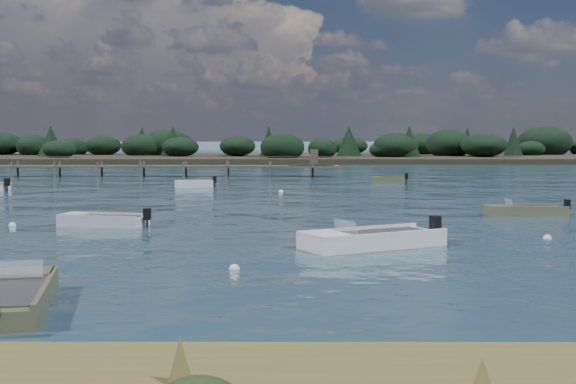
{
  "coord_description": "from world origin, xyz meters",
  "views": [
    {
      "loc": [
        1.61,
        -24.02,
        3.86
      ],
      "look_at": [
        1.5,
        14.0,
        1.0
      ],
      "focal_mm": 45.0,
      "sensor_mm": 36.0,
      "label": 1
    }
  ],
  "objects_px": {
    "dinghy_mid_white_b": "(525,212)",
    "tender_far_white": "(194,185)",
    "dinghy_mid_grey": "(103,223)",
    "dinghy_near_olive": "(11,302)",
    "dinghy_mid_white_a": "(372,242)",
    "jetty": "(57,167)",
    "tender_far_grey_b": "(388,181)"
  },
  "relations": [
    {
      "from": "dinghy_mid_white_b",
      "to": "dinghy_mid_grey",
      "type": "distance_m",
      "value": 20.48
    },
    {
      "from": "dinghy_mid_white_a",
      "to": "dinghy_mid_grey",
      "type": "height_order",
      "value": "dinghy_mid_white_a"
    },
    {
      "from": "dinghy_mid_white_b",
      "to": "tender_far_white",
      "type": "xyz_separation_m",
      "value": [
        -19.28,
        20.23,
        0.02
      ]
    },
    {
      "from": "dinghy_mid_grey",
      "to": "tender_far_white",
      "type": "relative_size",
      "value": 1.28
    },
    {
      "from": "dinghy_mid_white_b",
      "to": "jetty",
      "type": "bearing_deg",
      "value": 134.21
    },
    {
      "from": "tender_far_white",
      "to": "dinghy_near_olive",
      "type": "relative_size",
      "value": 0.67
    },
    {
      "from": "tender_far_grey_b",
      "to": "dinghy_mid_white_b",
      "type": "bearing_deg",
      "value": -82.8
    },
    {
      "from": "tender_far_white",
      "to": "jetty",
      "type": "relative_size",
      "value": 0.05
    },
    {
      "from": "dinghy_mid_white_a",
      "to": "dinghy_mid_grey",
      "type": "xyz_separation_m",
      "value": [
        -11.13,
        6.15,
        -0.03
      ]
    },
    {
      "from": "dinghy_mid_white_a",
      "to": "jetty",
      "type": "height_order",
      "value": "jetty"
    },
    {
      "from": "dinghy_mid_grey",
      "to": "dinghy_near_olive",
      "type": "xyz_separation_m",
      "value": [
        1.9,
        -15.42,
        0.01
      ]
    },
    {
      "from": "tender_far_grey_b",
      "to": "dinghy_near_olive",
      "type": "relative_size",
      "value": 0.64
    },
    {
      "from": "dinghy_mid_white_a",
      "to": "tender_far_grey_b",
      "type": "relative_size",
      "value": 1.73
    },
    {
      "from": "tender_far_white",
      "to": "tender_far_grey_b",
      "type": "relative_size",
      "value": 1.04
    },
    {
      "from": "dinghy_mid_white_a",
      "to": "dinghy_mid_grey",
      "type": "bearing_deg",
      "value": 151.07
    },
    {
      "from": "dinghy_mid_white_b",
      "to": "tender_far_white",
      "type": "bearing_deg",
      "value": 133.63
    },
    {
      "from": "dinghy_mid_white_b",
      "to": "tender_far_white",
      "type": "distance_m",
      "value": 27.95
    },
    {
      "from": "dinghy_mid_white_a",
      "to": "tender_far_white",
      "type": "relative_size",
      "value": 1.65
    },
    {
      "from": "dinghy_mid_grey",
      "to": "dinghy_mid_white_a",
      "type": "bearing_deg",
      "value": -28.93
    },
    {
      "from": "dinghy_mid_white_b",
      "to": "dinghy_near_olive",
      "type": "xyz_separation_m",
      "value": [
        -18.09,
        -19.84,
        0.02
      ]
    },
    {
      "from": "dinghy_mid_white_b",
      "to": "jetty",
      "type": "xyz_separation_m",
      "value": [
        -35.12,
        36.1,
        0.85
      ]
    },
    {
      "from": "jetty",
      "to": "dinghy_mid_white_b",
      "type": "bearing_deg",
      "value": -45.79
    },
    {
      "from": "tender_far_grey_b",
      "to": "dinghy_mid_white_a",
      "type": "bearing_deg",
      "value": -98.56
    },
    {
      "from": "dinghy_mid_white_a",
      "to": "tender_far_white",
      "type": "bearing_deg",
      "value": 108.69
    },
    {
      "from": "dinghy_mid_white_b",
      "to": "tender_far_grey_b",
      "type": "distance_m",
      "value": 26.45
    },
    {
      "from": "dinghy_near_olive",
      "to": "jetty",
      "type": "height_order",
      "value": "jetty"
    },
    {
      "from": "dinghy_mid_grey",
      "to": "tender_far_white",
      "type": "height_order",
      "value": "tender_far_white"
    },
    {
      "from": "tender_far_white",
      "to": "dinghy_mid_white_a",
      "type": "bearing_deg",
      "value": -71.31
    },
    {
      "from": "dinghy_mid_white_b",
      "to": "jetty",
      "type": "relative_size",
      "value": 0.07
    },
    {
      "from": "dinghy_mid_white_a",
      "to": "dinghy_near_olive",
      "type": "distance_m",
      "value": 13.08
    },
    {
      "from": "dinghy_mid_white_a",
      "to": "dinghy_near_olive",
      "type": "height_order",
      "value": "dinghy_mid_white_a"
    },
    {
      "from": "dinghy_mid_white_b",
      "to": "tender_far_grey_b",
      "type": "relative_size",
      "value": 1.34
    }
  ]
}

